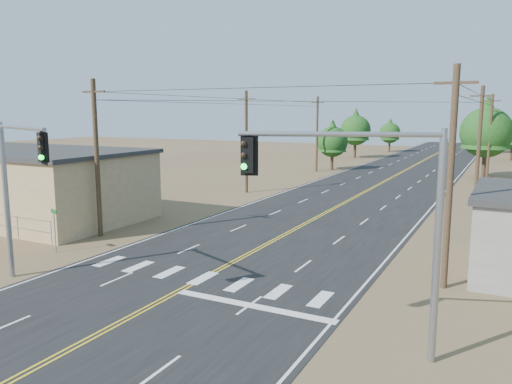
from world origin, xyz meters
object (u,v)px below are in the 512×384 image
Objects in this scene: building_left at (16,184)px; signal_mast_right at (379,206)px; street_sign at (54,224)px; signal_mast_left at (15,177)px.

building_left is 2.67× the size of signal_mast_right.
street_sign is (10.99, -6.00, -0.81)m from building_left.
street_sign is at bearing 147.32° from signal_mast_left.
building_left is 7.95× the size of street_sign.
street_sign is at bearing -28.64° from building_left.
signal_mast_left is 2.99× the size of street_sign.
signal_mast_right reaches higher than building_left.
street_sign is (-19.29, 4.10, -3.39)m from signal_mast_right.
signal_mast_left reaches higher than building_left.
signal_mast_right is at bearing 24.95° from signal_mast_left.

